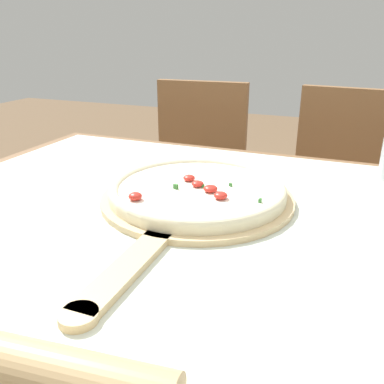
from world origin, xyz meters
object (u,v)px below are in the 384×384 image
object	(u,v)px
rolling_pin	(10,364)
chair_right	(338,196)
pizza	(197,189)
chair_left	(195,177)
pizza_peel	(193,202)

from	to	relation	value
rolling_pin	chair_right	xyz separation A→B (m)	(0.26, 1.27, -0.27)
pizza	chair_left	bearing A→B (deg)	111.52
rolling_pin	chair_right	size ratio (longest dim) A/B	0.47
pizza	pizza_peel	bearing A→B (deg)	-89.98
chair_right	pizza	bearing A→B (deg)	-102.28
pizza	rolling_pin	world-z (taller)	rolling_pin
chair_left	chair_right	xyz separation A→B (m)	(0.57, -0.00, 0.00)
chair_right	pizza_peel	bearing A→B (deg)	-101.76
pizza_peel	rolling_pin	distance (m)	0.48
pizza	rolling_pin	xyz separation A→B (m)	(-0.00, -0.50, 0.00)
pizza_peel	rolling_pin	size ratio (longest dim) A/B	1.45
rolling_pin	chair_left	size ratio (longest dim) A/B	0.47
chair_left	chair_right	bearing A→B (deg)	-3.22
rolling_pin	chair_left	bearing A→B (deg)	103.43
pizza	chair_left	xyz separation A→B (m)	(-0.30, 0.77, -0.27)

